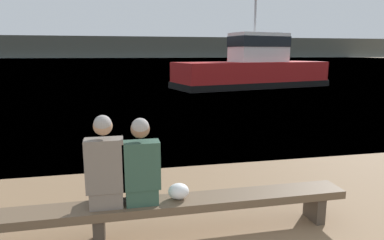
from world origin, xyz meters
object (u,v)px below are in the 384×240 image
object	(u,v)px
bench_main	(99,214)
shopping_bag	(179,191)
person_left	(105,168)
person_right	(141,167)
tugboat_red	(253,70)

from	to	relation	value
bench_main	shopping_bag	distance (m)	0.94
person_left	person_right	xyz separation A→B (m)	(0.40, 0.00, -0.02)
person_right	shopping_bag	distance (m)	0.55
bench_main	person_left	distance (m)	0.54
bench_main	person_right	distance (m)	0.71
shopping_bag	tugboat_red	bearing A→B (deg)	65.37
shopping_bag	tugboat_red	world-z (taller)	tugboat_red
bench_main	tugboat_red	size ratio (longest dim) A/B	0.57
person_left	shopping_bag	world-z (taller)	person_left
person_right	tugboat_red	size ratio (longest dim) A/B	0.09
tugboat_red	person_left	bearing A→B (deg)	140.29
person_left	tugboat_red	xyz separation A→B (m)	(8.62, 17.03, 0.17)
person_left	tugboat_red	bearing A→B (deg)	63.14
person_left	tugboat_red	world-z (taller)	tugboat_red
bench_main	shopping_bag	bearing A→B (deg)	1.56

